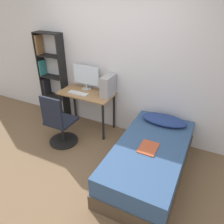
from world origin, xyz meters
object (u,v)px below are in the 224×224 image
Objects in this scene: office_chair at (60,126)px; monitor at (86,76)px; bed at (149,160)px; pc_tower at (108,86)px; bookshelf at (51,78)px; keyboard at (78,93)px.

monitor is at bearing 86.08° from office_chair.
office_chair is 1.05m from monitor.
pc_tower reaches higher than bed.
pc_tower is (0.56, 0.74, 0.57)m from office_chair.
bookshelf is 1.38m from pc_tower.
office_chair is at bearing 179.89° from bed.
bookshelf reaches higher than monitor.
bookshelf is at bearing 161.25° from bed.
keyboard is (-0.01, -0.27, -0.24)m from monitor.
office_chair is 2.64× the size of pc_tower.
bookshelf is 0.89m from monitor.
monitor is (-1.56, 0.83, 0.75)m from bed.
keyboard is (0.04, 0.56, 0.39)m from office_chair.
pc_tower is at bearing -10.00° from monitor.
bed is 1.92m from monitor.
monitor is at bearing 151.96° from bed.
bookshelf reaches higher than office_chair.
keyboard is at bearing 160.44° from bed.
keyboard is (-1.57, 0.56, 0.51)m from bed.
monitor is 1.43× the size of keyboard.
bookshelf is at bearing -179.56° from monitor.
bookshelf is 4.48× the size of keyboard.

